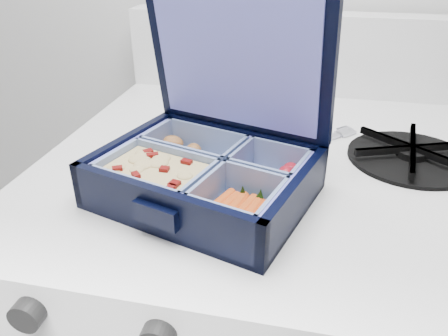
# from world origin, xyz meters

# --- Properties ---
(bento_box) EXTENTS (0.28, 0.25, 0.06)m
(bento_box) POSITION_xyz_m (-0.09, 1.52, 0.99)
(bento_box) COLOR black
(bento_box) RESTS_ON stove
(burner_grate) EXTENTS (0.22, 0.22, 0.02)m
(burner_grate) POSITION_xyz_m (0.16, 1.67, 0.97)
(burner_grate) COLOR black
(burner_grate) RESTS_ON stove
(burner_grate_rear) EXTENTS (0.17, 0.17, 0.02)m
(burner_grate_rear) POSITION_xyz_m (-0.15, 1.80, 0.97)
(burner_grate_rear) COLOR black
(burner_grate_rear) RESTS_ON stove
(fork) EXTENTS (0.14, 0.14, 0.01)m
(fork) POSITION_xyz_m (0.02, 1.68, 0.96)
(fork) COLOR #B8B9C4
(fork) RESTS_ON stove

